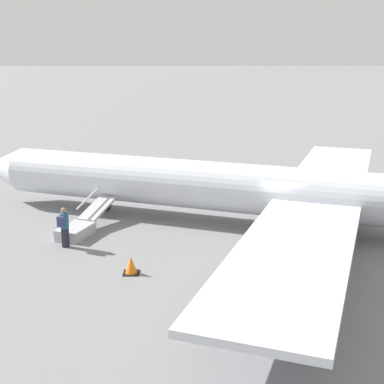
# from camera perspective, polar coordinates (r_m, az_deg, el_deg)

# --- Properties ---
(ground_plane) EXTENTS (600.00, 600.00, 0.00)m
(ground_plane) POSITION_cam_1_polar(r_m,az_deg,el_deg) (25.34, 9.89, -4.01)
(ground_plane) COLOR slate
(airplane_main) EXTENTS (33.21, 26.29, 6.16)m
(airplane_main) POSITION_cam_1_polar(r_m,az_deg,el_deg) (24.69, 12.22, -0.19)
(airplane_main) COLOR silver
(airplane_main) RESTS_ON ground
(boarding_stairs) EXTENTS (2.33, 4.12, 1.59)m
(boarding_stairs) POSITION_cam_1_polar(r_m,az_deg,el_deg) (24.84, -11.84, -3.62)
(boarding_stairs) COLOR #B2B2B7
(boarding_stairs) RESTS_ON ground
(passenger) EXTENTS (0.44, 0.57, 1.74)m
(passenger) POSITION_cam_1_polar(r_m,az_deg,el_deg) (23.15, -13.48, -3.41)
(passenger) COLOR #23232D
(passenger) RESTS_ON ground
(traffic_cone_near_stairs) EXTENTS (0.61, 0.61, 0.67)m
(traffic_cone_near_stairs) POSITION_cam_1_polar(r_m,az_deg,el_deg) (20.27, -6.52, -7.80)
(traffic_cone_near_stairs) COLOR black
(traffic_cone_near_stairs) RESTS_ON ground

